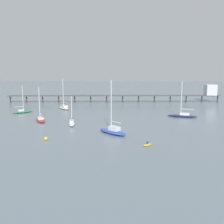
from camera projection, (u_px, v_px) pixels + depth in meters
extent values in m
plane|color=slate|center=(110.00, 131.00, 65.74)|extent=(400.00, 400.00, 0.00)
cube|color=#4C4C51|center=(115.00, 96.00, 114.51)|extent=(88.97, 7.29, 0.30)
cylinder|color=#38332D|center=(10.00, 99.00, 114.07)|extent=(0.50, 0.50, 2.69)
cylinder|color=#38332D|center=(26.00, 99.00, 114.17)|extent=(0.50, 0.50, 2.69)
cylinder|color=#38332D|center=(43.00, 99.00, 114.28)|extent=(0.50, 0.50, 2.69)
cylinder|color=#38332D|center=(59.00, 99.00, 114.39)|extent=(0.50, 0.50, 2.69)
cylinder|color=#38332D|center=(75.00, 99.00, 114.50)|extent=(0.50, 0.50, 2.69)
cylinder|color=#38332D|center=(91.00, 99.00, 114.61)|extent=(0.50, 0.50, 2.69)
cylinder|color=#38332D|center=(107.00, 99.00, 114.71)|extent=(0.50, 0.50, 2.69)
cylinder|color=#38332D|center=(123.00, 99.00, 114.82)|extent=(0.50, 0.50, 2.69)
cylinder|color=#38332D|center=(138.00, 99.00, 114.93)|extent=(0.50, 0.50, 2.69)
cylinder|color=#38332D|center=(154.00, 99.00, 115.04)|extent=(0.50, 0.50, 2.69)
cylinder|color=#38332D|center=(170.00, 99.00, 115.15)|extent=(0.50, 0.50, 2.69)
cylinder|color=#38332D|center=(186.00, 99.00, 115.25)|extent=(0.50, 0.50, 2.69)
cylinder|color=#38332D|center=(202.00, 99.00, 115.36)|extent=(0.50, 0.50, 2.69)
cylinder|color=#38332D|center=(218.00, 99.00, 115.47)|extent=(0.50, 0.50, 2.69)
cube|color=silver|center=(210.00, 90.00, 114.76)|extent=(4.50, 4.50, 4.47)
ellipsoid|color=#287F4C|center=(23.00, 112.00, 89.88)|extent=(6.27, 5.28, 0.57)
cube|color=silver|center=(21.00, 110.00, 89.50)|extent=(2.17, 2.06, 0.59)
cylinder|color=silver|center=(23.00, 98.00, 89.31)|extent=(0.20, 0.20, 8.38)
cylinder|color=silver|center=(19.00, 107.00, 89.00)|extent=(2.29, 1.75, 0.16)
ellipsoid|color=beige|center=(64.00, 108.00, 98.19)|extent=(5.99, 7.83, 0.65)
cube|color=silver|center=(64.00, 106.00, 97.54)|extent=(2.85, 3.26, 0.74)
cylinder|color=silver|center=(63.00, 93.00, 97.61)|extent=(0.21, 0.21, 10.13)
cylinder|color=silver|center=(65.00, 102.00, 96.68)|extent=(1.92, 3.02, 0.17)
ellipsoid|color=red|center=(40.00, 120.00, 76.84)|extent=(5.11, 7.65, 0.64)
cube|color=silver|center=(41.00, 118.00, 76.20)|extent=(2.29, 2.62, 0.53)
cylinder|color=silver|center=(39.00, 103.00, 76.36)|extent=(0.21, 0.21, 8.92)
cylinder|color=silver|center=(41.00, 114.00, 75.35)|extent=(1.56, 3.08, 0.17)
ellipsoid|color=white|center=(72.00, 124.00, 71.87)|extent=(2.29, 6.15, 0.61)
cube|color=silver|center=(72.00, 122.00, 71.28)|extent=(1.27, 2.06, 0.77)
cylinder|color=silver|center=(72.00, 109.00, 71.52)|extent=(0.19, 0.19, 6.91)
cylinder|color=silver|center=(72.00, 119.00, 70.71)|extent=(0.51, 2.42, 0.15)
ellipsoid|color=#2D4CB7|center=(112.00, 132.00, 62.66)|extent=(7.44, 7.39, 0.83)
cube|color=silver|center=(114.00, 129.00, 62.04)|extent=(2.89, 2.88, 0.97)
cylinder|color=silver|center=(111.00, 105.00, 61.91)|extent=(0.22, 0.22, 11.40)
cylinder|color=silver|center=(116.00, 122.00, 61.39)|extent=(2.39, 2.36, 0.17)
ellipsoid|color=navy|center=(182.00, 116.00, 82.56)|extent=(8.97, 4.48, 0.67)
cube|color=silver|center=(185.00, 114.00, 82.24)|extent=(3.08, 2.22, 0.64)
cylinder|color=silver|center=(181.00, 98.00, 81.78)|extent=(0.22, 0.22, 10.08)
cylinder|color=silver|center=(187.00, 109.00, 81.78)|extent=(3.58, 1.18, 0.18)
ellipsoid|color=yellow|center=(147.00, 145.00, 53.38)|extent=(2.28, 2.37, 0.35)
cylinder|color=navy|center=(147.00, 143.00, 53.30)|extent=(0.51, 0.51, 0.55)
sphere|color=tan|center=(148.00, 141.00, 53.24)|extent=(0.24, 0.24, 0.24)
sphere|color=yellow|center=(46.00, 139.00, 57.12)|extent=(0.77, 0.77, 0.77)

